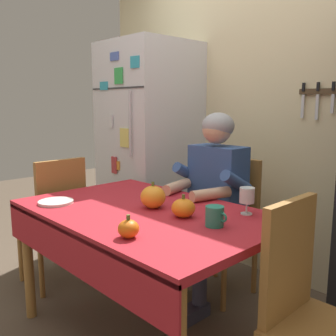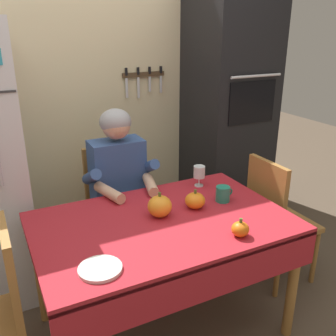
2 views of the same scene
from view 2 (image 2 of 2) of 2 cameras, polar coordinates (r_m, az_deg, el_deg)
The scene contains 13 objects.
ground_plane at distance 2.48m, azimuth 0.37°, elevation -24.03°, with size 10.00×10.00×0.00m, color brown.
back_wall_assembly at distance 3.07m, azimuth -10.50°, elevation 12.00°, with size 3.70×0.13×2.60m.
wall_oven at distance 3.24m, azimuth 9.00°, elevation 8.05°, with size 0.60×0.64×2.10m.
dining_table at distance 2.13m, azimuth -0.54°, elevation -10.09°, with size 1.40×0.90×0.74m.
chair_behind_person at distance 2.84m, azimuth -8.17°, elevation -5.31°, with size 0.40×0.40×0.93m.
seated_person at distance 2.59m, azimuth -7.05°, elevation -2.47°, with size 0.47×0.55×1.25m.
chair_right_side at distance 2.74m, azimuth 15.84°, elevation -7.03°, with size 0.40×0.40×0.93m.
coffee_mug at distance 2.33m, azimuth 8.30°, elevation -3.88°, with size 0.11×0.09×0.09m.
wine_glass at distance 2.51m, azimuth 4.73°, elevation -0.68°, with size 0.08×0.08×0.14m.
pumpkin_large at distance 2.23m, azimuth 4.11°, elevation -4.91°, with size 0.12×0.12×0.12m.
pumpkin_medium at distance 2.12m, azimuth -1.26°, elevation -5.78°, with size 0.14×0.14×0.14m.
pumpkin_small at distance 1.98m, azimuth 10.84°, elevation -9.03°, with size 0.09×0.09×0.10m.
serving_tray at distance 1.74m, azimuth -10.20°, elevation -14.73°, with size 0.20×0.20×0.02m, color silver.
Camera 2 is at (-0.81, -1.57, 1.75)m, focal length 40.41 mm.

